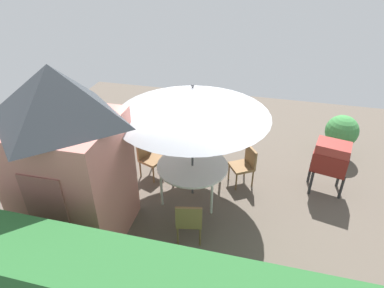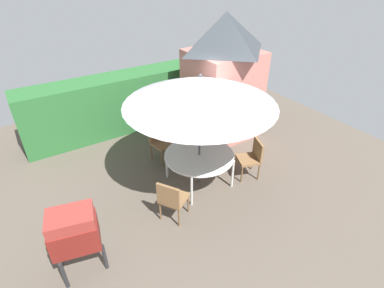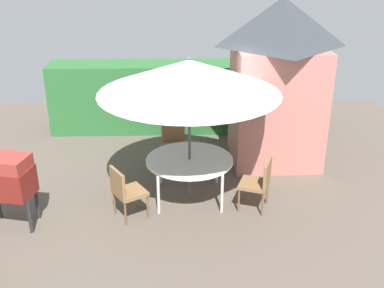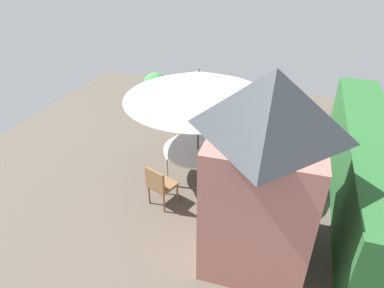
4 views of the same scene
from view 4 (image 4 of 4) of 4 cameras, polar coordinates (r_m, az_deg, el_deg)
The scene contains 10 objects.
ground_plane at distance 7.90m, azimuth -0.09°, elevation -4.22°, with size 11.00×11.00×0.00m, color brown.
hedge_backdrop at distance 7.35m, azimuth 26.87°, elevation -3.58°, with size 5.79×0.89×1.59m.
garden_shed at distance 5.08m, azimuth 12.01°, elevation -4.71°, with size 1.82×1.68×3.23m.
patio_table at distance 7.28m, azimuth 1.01°, elevation -1.07°, with size 1.49×1.49×0.74m.
patio_umbrella at distance 6.61m, azimuth 1.13°, elevation 9.97°, with size 2.97×2.97×2.52m.
bbq_grill at distance 9.80m, azimuth 1.27°, elevation 8.75°, with size 0.79×0.64×1.20m.
chair_near_shed at distance 8.40m, azimuth -1.19°, elevation 2.25°, with size 0.64×0.64×0.90m.
chair_far_side at distance 6.62m, azimuth -5.48°, elevation -6.73°, with size 0.60×0.59×0.90m.
chair_toward_hedge at distance 7.39m, azimuth 11.46°, elevation -2.82°, with size 0.54×0.55×0.90m.
potted_plant_by_shed at distance 10.78m, azimuth -6.15°, elevation 9.55°, with size 0.80×0.80×1.11m.
Camera 4 is at (6.13, 2.01, 4.56)m, focal length 31.52 mm.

